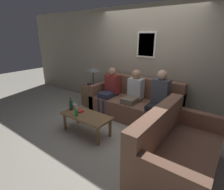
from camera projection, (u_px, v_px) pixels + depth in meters
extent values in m
plane|color=#ADA899|center=(122.00, 125.00, 3.95)|extent=(16.00, 16.00, 0.00)
cube|color=#9E937F|center=(146.00, 62.00, 4.30)|extent=(9.00, 0.06, 2.60)
cube|color=silver|center=(146.00, 45.00, 4.13)|extent=(0.48, 0.02, 0.60)
cube|color=#B7CCB2|center=(146.00, 45.00, 4.13)|extent=(0.40, 0.01, 0.52)
cube|color=brown|center=(133.00, 109.00, 4.24)|extent=(2.12, 0.91, 0.45)
cube|color=brown|center=(141.00, 87.00, 4.36)|extent=(2.12, 0.20, 0.48)
cube|color=brown|center=(102.00, 95.00, 4.76)|extent=(0.14, 0.91, 0.72)
cube|color=brown|center=(175.00, 114.00, 3.64)|extent=(0.14, 0.91, 0.72)
cube|color=brown|center=(179.00, 161.00, 2.48)|extent=(0.91, 1.66, 0.45)
cube|color=brown|center=(158.00, 125.00, 2.53)|extent=(0.20, 1.66, 0.48)
cube|color=brown|center=(159.00, 190.00, 1.86)|extent=(0.91, 0.14, 0.72)
cube|color=brown|center=(193.00, 131.00, 3.02)|extent=(0.91, 0.14, 0.72)
cube|color=olive|center=(86.00, 116.00, 3.50)|extent=(1.05, 0.48, 0.04)
cylinder|color=olive|center=(65.00, 122.00, 3.69)|extent=(0.06, 0.06, 0.37)
cylinder|color=olive|center=(98.00, 136.00, 3.17)|extent=(0.06, 0.06, 0.37)
cylinder|color=olive|center=(78.00, 116.00, 3.97)|extent=(0.06, 0.06, 0.37)
cylinder|color=olive|center=(110.00, 128.00, 3.45)|extent=(0.06, 0.06, 0.37)
cube|color=olive|center=(92.00, 95.00, 4.98)|extent=(0.44, 0.44, 0.59)
cylinder|color=#262628|center=(93.00, 78.00, 4.78)|extent=(0.02, 0.02, 0.42)
cone|color=slate|center=(93.00, 69.00, 4.70)|extent=(0.36, 0.36, 0.10)
cube|color=red|center=(90.00, 84.00, 4.90)|extent=(0.12, 0.11, 0.02)
cube|color=navy|center=(90.00, 84.00, 4.89)|extent=(0.11, 0.09, 0.02)
cylinder|color=#19421E|center=(71.00, 106.00, 3.69)|extent=(0.07, 0.07, 0.20)
cylinder|color=#19421E|center=(70.00, 99.00, 3.65)|extent=(0.03, 0.03, 0.09)
cylinder|color=silver|center=(75.00, 106.00, 3.77)|extent=(0.08, 0.08, 0.10)
cube|color=red|center=(80.00, 111.00, 3.62)|extent=(0.13, 0.12, 0.03)
cylinder|color=#197A38|center=(77.00, 113.00, 3.44)|extent=(0.07, 0.07, 0.12)
cube|color=#2D334C|center=(107.00, 95.00, 4.37)|extent=(0.31, 0.42, 0.14)
cylinder|color=#2D334C|center=(100.00, 107.00, 4.34)|extent=(0.11, 0.11, 0.45)
cylinder|color=#2D334C|center=(104.00, 108.00, 4.26)|extent=(0.11, 0.11, 0.45)
cube|color=maroon|center=(112.00, 84.00, 4.45)|extent=(0.34, 0.22, 0.47)
sphere|color=tan|center=(112.00, 72.00, 4.34)|extent=(0.20, 0.20, 0.20)
cube|color=#756651|center=(131.00, 100.00, 4.01)|extent=(0.31, 0.43, 0.14)
cylinder|color=#756651|center=(123.00, 114.00, 3.98)|extent=(0.11, 0.11, 0.45)
cylinder|color=#756651|center=(128.00, 115.00, 3.89)|extent=(0.11, 0.11, 0.45)
cube|color=silver|center=(136.00, 88.00, 4.09)|extent=(0.34, 0.22, 0.47)
sphere|color=tan|center=(136.00, 74.00, 3.98)|extent=(0.22, 0.22, 0.22)
cube|color=black|center=(156.00, 107.00, 3.61)|extent=(0.31, 0.41, 0.14)
cylinder|color=black|center=(147.00, 122.00, 3.59)|extent=(0.11, 0.11, 0.45)
cylinder|color=black|center=(154.00, 124.00, 3.50)|extent=(0.11, 0.11, 0.45)
cube|color=#474C56|center=(161.00, 92.00, 3.68)|extent=(0.34, 0.22, 0.55)
sphere|color=tan|center=(162.00, 75.00, 3.56)|extent=(0.20, 0.20, 0.20)
sphere|color=#A87A51|center=(145.00, 146.00, 3.02)|extent=(0.19, 0.19, 0.19)
sphere|color=#A87A51|center=(146.00, 139.00, 2.98)|extent=(0.12, 0.12, 0.12)
sphere|color=#A87A51|center=(144.00, 136.00, 2.99)|extent=(0.04, 0.04, 0.04)
sphere|color=#A87A51|center=(148.00, 138.00, 2.94)|extent=(0.04, 0.04, 0.04)
sphere|color=tan|center=(144.00, 141.00, 2.94)|extent=(0.05, 0.05, 0.05)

